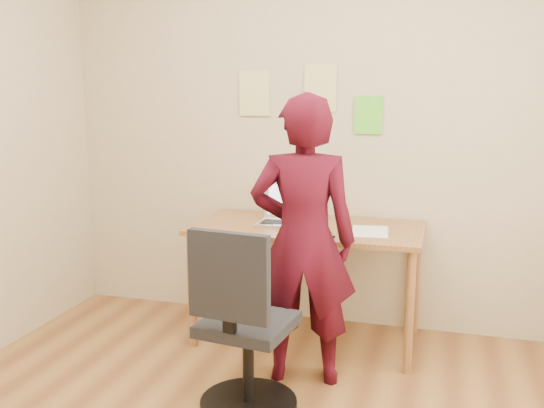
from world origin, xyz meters
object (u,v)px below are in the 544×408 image
(desk, at_px, (307,239))
(office_chair, at_px, (243,335))
(person, at_px, (303,241))
(phone, at_px, (327,235))
(laptop, at_px, (287,215))

(desk, xyz_separation_m, office_chair, (-0.10, -0.95, -0.25))
(person, bearing_deg, desk, -89.82)
(person, bearing_deg, office_chair, 55.24)
(phone, bearing_deg, office_chair, -132.38)
(office_chair, xyz_separation_m, person, (0.20, 0.43, 0.37))
(laptop, height_order, person, person)
(laptop, bearing_deg, phone, -38.24)
(office_chair, bearing_deg, laptop, 99.31)
(office_chair, relative_size, person, 0.61)
(desk, bearing_deg, office_chair, -96.06)
(person, bearing_deg, phone, -113.53)
(laptop, xyz_separation_m, person, (0.23, -0.55, -0.02))
(office_chair, height_order, person, person)
(laptop, height_order, office_chair, laptop)
(desk, xyz_separation_m, laptop, (-0.14, 0.04, 0.14))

